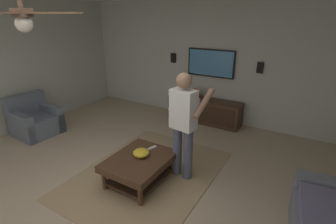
{
  "coord_description": "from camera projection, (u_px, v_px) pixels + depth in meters",
  "views": [
    {
      "loc": [
        -1.95,
        -2.16,
        2.38
      ],
      "look_at": [
        1.03,
        -0.37,
        1.02
      ],
      "focal_mm": 27.1,
      "sensor_mm": 36.0,
      "label": 1
    }
  ],
  "objects": [
    {
      "name": "wall_back_tv",
      "position": [
        210.0,
        62.0,
        5.79
      ],
      "size": [
        0.1,
        6.67,
        2.69
      ],
      "primitive_type": "cube",
      "color": "#B2B7AD",
      "rests_on": "ground"
    },
    {
      "name": "media_console",
      "position": [
        204.0,
        110.0,
        5.88
      ],
      "size": [
        0.45,
        1.7,
        0.55
      ],
      "rotation": [
        0.0,
        0.0,
        3.14
      ],
      "color": "#422B1C",
      "rests_on": "ground"
    },
    {
      "name": "tv",
      "position": [
        211.0,
        63.0,
        5.69
      ],
      "size": [
        0.05,
        1.1,
        0.62
      ],
      "rotation": [
        0.0,
        0.0,
        3.14
      ],
      "color": "black"
    },
    {
      "name": "vase_round",
      "position": [
        195.0,
        93.0,
        5.86
      ],
      "size": [
        0.22,
        0.22,
        0.22
      ],
      "primitive_type": "sphere",
      "color": "red",
      "rests_on": "media_console"
    },
    {
      "name": "coffee_table",
      "position": [
        140.0,
        164.0,
        3.75
      ],
      "size": [
        1.0,
        0.8,
        0.4
      ],
      "color": "#422B1C",
      "rests_on": "ground"
    },
    {
      "name": "ground_plane",
      "position": [
        106.0,
        200.0,
        3.46
      ],
      "size": [
        8.35,
        8.35,
        0.0
      ],
      "primitive_type": "plane",
      "color": "tan"
    },
    {
      "name": "wall_speaker_right",
      "position": [
        173.0,
        58.0,
        6.16
      ],
      "size": [
        0.06,
        0.12,
        0.22
      ],
      "primitive_type": "cube",
      "color": "black"
    },
    {
      "name": "ceiling_fan",
      "position": [
        23.0,
        16.0,
        2.42
      ],
      "size": [
        1.16,
        1.18,
        0.46
      ],
      "color": "#4C3828"
    },
    {
      "name": "bowl",
      "position": [
        141.0,
        153.0,
        3.75
      ],
      "size": [
        0.24,
        0.24,
        0.11
      ],
      "primitive_type": "ellipsoid",
      "color": "gold",
      "rests_on": "coffee_table"
    },
    {
      "name": "person_standing",
      "position": [
        184.0,
        121.0,
        3.66
      ],
      "size": [
        0.59,
        0.59,
        1.64
      ],
      "rotation": [
        0.0,
        0.0,
        -0.14
      ],
      "color": "#4C5166",
      "rests_on": "ground"
    },
    {
      "name": "armchair",
      "position": [
        35.0,
        121.0,
        5.3
      ],
      "size": [
        0.84,
        0.85,
        0.82
      ],
      "rotation": [
        0.0,
        0.0,
        -1.62
      ],
      "color": "slate",
      "rests_on": "ground"
    },
    {
      "name": "remote_white",
      "position": [
        152.0,
        148.0,
        3.97
      ],
      "size": [
        0.16,
        0.09,
        0.02
      ],
      "primitive_type": "cube",
      "rotation": [
        0.0,
        0.0,
        2.85
      ],
      "color": "white",
      "rests_on": "coffee_table"
    },
    {
      "name": "wall_speaker_left",
      "position": [
        260.0,
        68.0,
        5.19
      ],
      "size": [
        0.06,
        0.12,
        0.22
      ],
      "primitive_type": "cube",
      "color": "black"
    },
    {
      "name": "area_rug",
      "position": [
        148.0,
        174.0,
        4.02
      ],
      "size": [
        2.58,
        1.9,
        0.01
      ],
      "primitive_type": "cube",
      "color": "#9E8460",
      "rests_on": "ground"
    }
  ]
}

